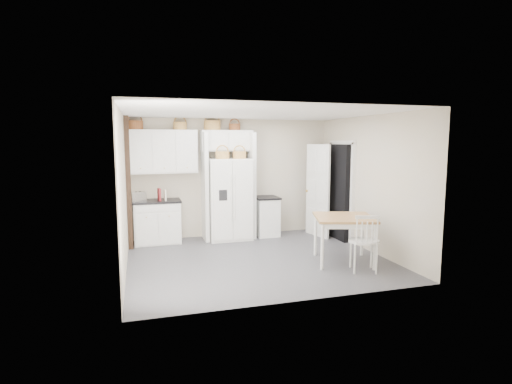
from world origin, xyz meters
name	(u,v)px	position (x,y,z in m)	size (l,w,h in m)	color
floor	(257,259)	(0.00, 0.00, 0.00)	(4.50, 4.50, 0.00)	#535355
ceiling	(257,113)	(0.00, 0.00, 2.60)	(4.50, 4.50, 0.00)	white
wall_back	(232,178)	(0.00, 2.00, 1.30)	(4.50, 4.50, 0.00)	#C4B493
wall_left	(123,192)	(-2.25, 0.00, 1.30)	(4.00, 4.00, 0.00)	#C4B493
wall_right	(369,184)	(2.25, 0.00, 1.30)	(4.00, 4.00, 0.00)	#C4B493
refrigerator	(229,199)	(-0.15, 1.64, 0.87)	(0.90, 0.73, 1.75)	white
base_cab_left	(157,223)	(-1.67, 1.70, 0.43)	(0.93, 0.59, 0.86)	silver
base_cab_right	(266,217)	(0.72, 1.70, 0.42)	(0.48, 0.57, 0.84)	silver
dining_table	(343,239)	(1.40, -0.61, 0.41)	(0.98, 0.98, 0.82)	olive
windsor_chair	(364,241)	(1.48, -1.13, 0.50)	(0.49, 0.45, 1.00)	silver
counter_left	(157,201)	(-1.67, 1.70, 0.88)	(0.97, 0.63, 0.04)	black
counter_right	(266,198)	(0.72, 1.70, 0.86)	(0.52, 0.61, 0.04)	black
toaster	(138,197)	(-2.03, 1.61, 1.00)	(0.29, 0.17, 0.20)	silver
cookbook_red	(159,195)	(-1.62, 1.62, 1.03)	(0.04, 0.17, 0.26)	maroon
cookbook_cream	(165,195)	(-1.50, 1.62, 1.01)	(0.03, 0.15, 0.22)	#F5ECCE
basket_upper_a	(135,125)	(-2.04, 1.83, 2.44)	(0.31, 0.31, 0.18)	brown
basket_upper_c	(180,126)	(-1.14, 1.83, 2.43)	(0.28, 0.28, 0.16)	olive
basket_bridge_a	(212,125)	(-0.46, 1.83, 2.45)	(0.35, 0.35, 0.20)	olive
basket_bridge_b	(235,127)	(0.03, 1.83, 2.42)	(0.25, 0.25, 0.14)	brown
basket_fridge_a	(222,155)	(-0.30, 1.54, 1.83)	(0.29, 0.29, 0.15)	olive
basket_fridge_b	(239,155)	(0.06, 1.54, 1.82)	(0.28, 0.28, 0.15)	olive
upper_cabinet	(163,152)	(-1.50, 1.83, 1.90)	(1.40, 0.34, 0.90)	silver
bridge_cabinet	(227,141)	(-0.15, 1.83, 2.12)	(1.12, 0.34, 0.45)	silver
fridge_panel_left	(205,187)	(-0.66, 1.70, 1.15)	(0.08, 0.60, 2.30)	silver
fridge_panel_right	(251,185)	(0.36, 1.70, 1.15)	(0.08, 0.60, 2.30)	silver
trim_post	(129,184)	(-2.20, 1.35, 1.30)	(0.09, 0.09, 2.60)	black
doorway_void	(339,192)	(2.16, 1.00, 1.02)	(0.18, 0.85, 2.05)	black
door_slab	(318,191)	(1.80, 1.33, 1.02)	(0.80, 0.04, 2.05)	white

